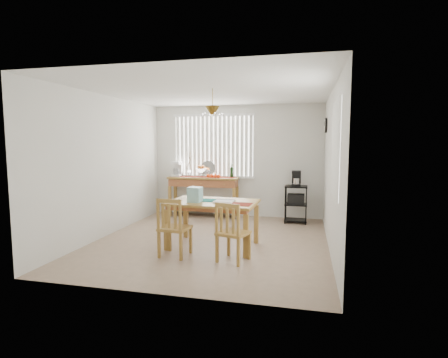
% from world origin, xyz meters
% --- Properties ---
extents(ground, '(4.00, 4.50, 0.01)m').
position_xyz_m(ground, '(0.00, 0.00, -0.01)').
color(ground, '#9E826B').
extents(room_shell, '(4.20, 4.70, 2.70)m').
position_xyz_m(room_shell, '(0.00, 0.02, 1.69)').
color(room_shell, silver).
rests_on(room_shell, ground).
extents(sideboard, '(1.65, 0.46, 0.93)m').
position_xyz_m(sideboard, '(-0.73, 2.00, 0.70)').
color(sideboard, '#A77D38').
rests_on(sideboard, ground).
extents(sideboard_items, '(1.57, 0.39, 0.71)m').
position_xyz_m(sideboard_items, '(-0.99, 2.01, 1.07)').
color(sideboard_items, maroon).
rests_on(sideboard_items, sideboard).
extents(wire_cart, '(0.47, 0.38, 0.81)m').
position_xyz_m(wire_cart, '(1.41, 1.80, 0.48)').
color(wire_cart, black).
rests_on(wire_cart, ground).
extents(cart_items, '(0.19, 0.23, 0.33)m').
position_xyz_m(cart_items, '(1.41, 1.81, 0.96)').
color(cart_items, black).
rests_on(cart_items, wire_cart).
extents(dining_table, '(1.49, 1.00, 0.77)m').
position_xyz_m(dining_table, '(0.11, -0.31, 0.68)').
color(dining_table, '#A77D38').
rests_on(dining_table, ground).
extents(table_items, '(1.10, 0.58, 0.25)m').
position_xyz_m(table_items, '(-0.03, -0.43, 0.86)').
color(table_items, '#126761').
rests_on(table_items, dining_table).
extents(chair_left, '(0.45, 0.45, 0.91)m').
position_xyz_m(chair_left, '(-0.34, -0.94, 0.45)').
color(chair_left, '#A77D38').
rests_on(chair_left, ground).
extents(chair_right, '(0.51, 0.51, 0.89)m').
position_xyz_m(chair_right, '(0.58, -0.98, 0.43)').
color(chair_right, '#A77D38').
rests_on(chair_right, ground).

